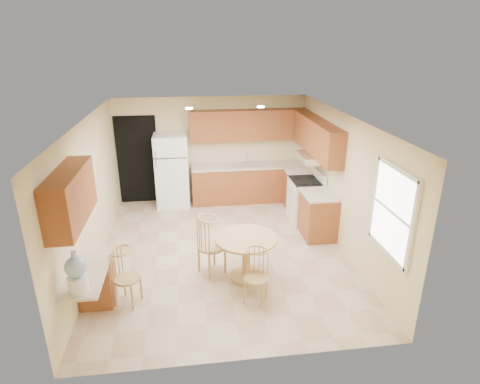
{
  "coord_description": "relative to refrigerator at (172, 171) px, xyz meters",
  "views": [
    {
      "loc": [
        -0.56,
        -6.62,
        3.76
      ],
      "look_at": [
        0.37,
        0.3,
        1.06
      ],
      "focal_mm": 30.0,
      "sensor_mm": 36.0,
      "label": 1
    }
  ],
  "objects": [
    {
      "name": "desk_top",
      "position": [
        -1.05,
        -4.1,
        -0.11
      ],
      "size": [
        0.5,
        1.2,
        0.04
      ],
      "primitive_type": "cube",
      "color": "beige",
      "rests_on": "desk_pedestal"
    },
    {
      "name": "base_cab_back",
      "position": [
        1.83,
        0.05,
        -0.42
      ],
      "size": [
        2.75,
        0.6,
        0.87
      ],
      "primitive_type": "cube",
      "color": "brown",
      "rests_on": "floor"
    },
    {
      "name": "desk_pedestal",
      "position": [
        -1.05,
        -3.72,
        -0.5
      ],
      "size": [
        0.48,
        0.42,
        0.72
      ],
      "primitive_type": "cube",
      "color": "brown",
      "rests_on": "floor"
    },
    {
      "name": "water_crock",
      "position": [
        -1.05,
        -4.52,
        0.17
      ],
      "size": [
        0.27,
        0.27,
        0.56
      ],
      "color": "white",
      "rests_on": "desk_top"
    },
    {
      "name": "base_cab_right_b",
      "position": [
        2.9,
        -2.0,
        -0.42
      ],
      "size": [
        0.6,
        0.8,
        0.87
      ],
      "primitive_type": "cube",
      "color": "brown",
      "rests_on": "floor"
    },
    {
      "name": "range_hood",
      "position": [
        2.95,
        -1.22,
        0.56
      ],
      "size": [
        0.5,
        0.76,
        0.14
      ],
      "primitive_type": "cube",
      "color": "silver",
      "rests_on": "upper_cab_right"
    },
    {
      "name": "upper_cab_left",
      "position": [
        -1.13,
        -4.0,
        0.99
      ],
      "size": [
        0.33,
        1.4,
        0.7
      ],
      "primitive_type": "cube",
      "color": "brown",
      "rests_on": "wall_left"
    },
    {
      "name": "wall_front",
      "position": [
        0.95,
        -5.15,
        0.39
      ],
      "size": [
        4.5,
        0.02,
        2.5
      ],
      "primitive_type": "cube",
      "color": "beige",
      "rests_on": "floor"
    },
    {
      "name": "can_light_b",
      "position": [
        1.85,
        -1.2,
        1.63
      ],
      "size": [
        0.14,
        0.14,
        0.02
      ],
      "primitive_type": "cylinder",
      "color": "white",
      "rests_on": "ceiling"
    },
    {
      "name": "chair_table_a",
      "position": [
        0.71,
        -3.18,
        -0.24
      ],
      "size": [
        0.45,
        0.57,
        1.01
      ],
      "rotation": [
        0.0,
        0.0,
        -1.03
      ],
      "color": "tan",
      "rests_on": "floor"
    },
    {
      "name": "doorway",
      "position": [
        -0.8,
        0.34,
        0.19
      ],
      "size": [
        0.9,
        0.02,
        2.1
      ],
      "primitive_type": "cube",
      "color": "black",
      "rests_on": "floor"
    },
    {
      "name": "window",
      "position": [
        3.18,
        -4.25,
        0.64
      ],
      "size": [
        0.06,
        1.12,
        1.3
      ],
      "color": "white",
      "rests_on": "wall_right"
    },
    {
      "name": "chair_desk",
      "position": [
        -0.6,
        -3.85,
        -0.32
      ],
      "size": [
        0.39,
        0.5,
        0.88
      ],
      "rotation": [
        0.0,
        0.0,
        -1.94
      ],
      "color": "tan",
      "rests_on": "floor"
    },
    {
      "name": "can_light_a",
      "position": [
        0.45,
        -1.2,
        1.63
      ],
      "size": [
        0.14,
        0.14,
        0.02
      ],
      "primitive_type": "cylinder",
      "color": "white",
      "rests_on": "ceiling"
    },
    {
      "name": "counter_right_b",
      "position": [
        2.9,
        -2.0,
        0.03
      ],
      "size": [
        0.63,
        0.8,
        0.04
      ],
      "primitive_type": "cube",
      "color": "beige",
      "rests_on": "base_cab_right_b"
    },
    {
      "name": "floor",
      "position": [
        0.95,
        -2.4,
        -0.86
      ],
      "size": [
        5.5,
        5.5,
        0.0
      ],
      "primitive_type": "plane",
      "color": "tan",
      "rests_on": "ground"
    },
    {
      "name": "wall_back",
      "position": [
        0.95,
        0.35,
        0.39
      ],
      "size": [
        4.5,
        0.02,
        2.5
      ],
      "primitive_type": "cube",
      "color": "beige",
      "rests_on": "floor"
    },
    {
      "name": "sink",
      "position": [
        1.8,
        0.05,
        0.05
      ],
      "size": [
        0.78,
        0.44,
        0.01
      ],
      "primitive_type": "cube",
      "color": "silver",
      "rests_on": "counter_back"
    },
    {
      "name": "stove",
      "position": [
        2.88,
        -1.22,
        -0.39
      ],
      "size": [
        0.65,
        0.76,
        1.09
      ],
      "color": "white",
      "rests_on": "floor"
    },
    {
      "name": "dining_table",
      "position": [
        1.26,
        -3.33,
        -0.37
      ],
      "size": [
        1.01,
        1.01,
        0.75
      ],
      "rotation": [
        0.0,
        0.0,
        -0.14
      ],
      "color": "tan",
      "rests_on": "floor"
    },
    {
      "name": "wall_right",
      "position": [
        3.2,
        -2.4,
        0.39
      ],
      "size": [
        0.02,
        5.5,
        2.5
      ],
      "primitive_type": "cube",
      "color": "beige",
      "rests_on": "floor"
    },
    {
      "name": "counter_right_a",
      "position": [
        2.9,
        -0.54,
        0.03
      ],
      "size": [
        0.63,
        0.59,
        0.04
      ],
      "primitive_type": "cube",
      "color": "beige",
      "rests_on": "base_cab_right_a"
    },
    {
      "name": "base_cab_right_a",
      "position": [
        2.9,
        -0.54,
        -0.42
      ],
      "size": [
        0.6,
        0.59,
        0.87
      ],
      "primitive_type": "cube",
      "color": "brown",
      "rests_on": "floor"
    },
    {
      "name": "chair_table_b",
      "position": [
        1.31,
        -4.06,
        -0.34
      ],
      "size": [
        0.38,
        0.42,
        0.85
      ],
      "rotation": [
        0.0,
        0.0,
        2.7
      ],
      "color": "tan",
      "rests_on": "floor"
    },
    {
      "name": "upper_cab_back",
      "position": [
        1.83,
        0.19,
        0.99
      ],
      "size": [
        2.75,
        0.33,
        0.7
      ],
      "primitive_type": "cube",
      "color": "brown",
      "rests_on": "wall_back"
    },
    {
      "name": "ceiling",
      "position": [
        0.95,
        -2.4,
        1.64
      ],
      "size": [
        4.5,
        5.5,
        0.02
      ],
      "primitive_type": "cube",
      "color": "white",
      "rests_on": "wall_back"
    },
    {
      "name": "upper_cab_right",
      "position": [
        3.04,
        -1.19,
        0.99
      ],
      "size": [
        0.33,
        2.42,
        0.7
      ],
      "primitive_type": "cube",
      "color": "brown",
      "rests_on": "wall_right"
    },
    {
      "name": "counter_back",
      "position": [
        1.83,
        0.05,
        0.03
      ],
      "size": [
        2.75,
        0.63,
        0.04
      ],
      "primitive_type": "cube",
      "color": "beige",
      "rests_on": "base_cab_back"
    },
    {
      "name": "wall_left",
      "position": [
        -1.3,
        -2.4,
        0.39
      ],
      "size": [
        0.02,
        5.5,
        2.5
      ],
      "primitive_type": "cube",
      "color": "beige",
      "rests_on": "floor"
    },
    {
      "name": "refrigerator",
      "position": [
        0.0,
        0.0,
        0.0
      ],
      "size": [
        0.76,
        0.74,
        1.72
      ],
      "color": "white",
      "rests_on": "floor"
    }
  ]
}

